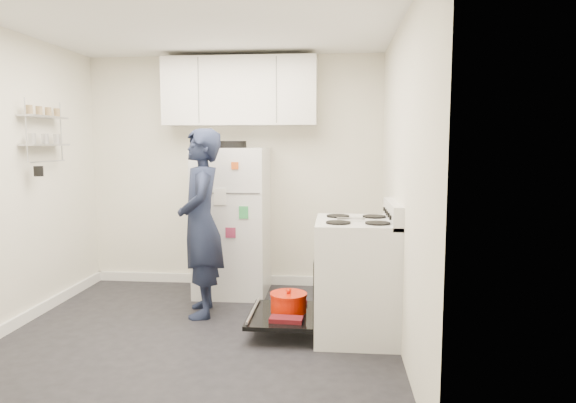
# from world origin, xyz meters

# --- Properties ---
(room) EXTENTS (3.21, 3.21, 2.51)m
(room) POSITION_xyz_m (-0.03, 0.03, 1.21)
(room) COLOR black
(room) RESTS_ON ground
(electric_range) EXTENTS (0.66, 0.76, 1.10)m
(electric_range) POSITION_xyz_m (1.26, 0.15, 0.47)
(electric_range) COLOR silver
(electric_range) RESTS_ON ground
(open_oven_door) EXTENTS (0.55, 0.72, 0.23)m
(open_oven_door) POSITION_xyz_m (0.70, 0.17, 0.19)
(open_oven_door) COLOR black
(open_oven_door) RESTS_ON ground
(refrigerator) EXTENTS (0.72, 0.74, 1.59)m
(refrigerator) POSITION_xyz_m (0.04, 1.25, 0.77)
(refrigerator) COLOR silver
(refrigerator) RESTS_ON ground
(upper_cabinets) EXTENTS (1.60, 0.33, 0.70)m
(upper_cabinets) POSITION_xyz_m (0.10, 1.43, 2.10)
(upper_cabinets) COLOR silver
(upper_cabinets) RESTS_ON room
(wall_shelf_rack) EXTENTS (0.14, 0.60, 0.61)m
(wall_shelf_rack) POSITION_xyz_m (-1.52, 0.49, 1.68)
(wall_shelf_rack) COLOR #B2B2B7
(wall_shelf_rack) RESTS_ON room
(person) EXTENTS (0.54, 0.70, 1.69)m
(person) POSITION_xyz_m (-0.11, 0.54, 0.85)
(person) COLOR #181E35
(person) RESTS_ON ground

